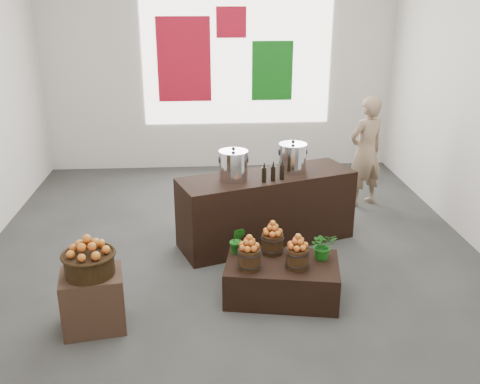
{
  "coord_description": "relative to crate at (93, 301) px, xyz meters",
  "views": [
    {
      "loc": [
        -0.31,
        -5.77,
        2.96
      ],
      "look_at": [
        0.07,
        -0.4,
        0.94
      ],
      "focal_mm": 40.0,
      "sensor_mm": 36.0,
      "label": 1
    }
  ],
  "objects": [
    {
      "name": "ground",
      "position": [
        1.36,
        1.4,
        -0.28
      ],
      "size": [
        7.0,
        7.0,
        0.0
      ],
      "primitive_type": "plane",
      "color": "#3B3B39",
      "rests_on": "ground"
    },
    {
      "name": "apples_in_bucket_front_right",
      "position": [
        1.95,
        0.29,
        0.4
      ],
      "size": [
        0.17,
        0.17,
        0.15
      ],
      "primitive_type": null,
      "color": "#9F051B",
      "rests_on": "apple_bucket_front_right"
    },
    {
      "name": "stock_pot_left",
      "position": [
        1.4,
        1.58,
        0.77
      ],
      "size": [
        0.33,
        0.33,
        0.33
      ],
      "primitive_type": "cylinder",
      "color": "silver",
      "rests_on": "counter"
    },
    {
      "name": "apple_bucket_rear",
      "position": [
        1.75,
        0.63,
        0.22
      ],
      "size": [
        0.23,
        0.23,
        0.21
      ],
      "primitive_type": "cylinder",
      "color": "#331E0E",
      "rests_on": "display_table"
    },
    {
      "name": "display_table",
      "position": [
        1.82,
        0.4,
        -0.08
      ],
      "size": [
        1.24,
        0.89,
        0.39
      ],
      "primitive_type": "cube",
      "rotation": [
        0.0,
        0.0,
        -0.18
      ],
      "color": "black",
      "rests_on": "ground"
    },
    {
      "name": "oil_cruets",
      "position": [
        1.89,
        1.52,
        0.73
      ],
      "size": [
        0.24,
        0.13,
        0.25
      ],
      "primitive_type": null,
      "rotation": [
        0.0,
        0.0,
        0.34
      ],
      "color": "black",
      "rests_on": "counter"
    },
    {
      "name": "apples_in_bucket_front_left",
      "position": [
        1.48,
        0.31,
        0.4
      ],
      "size": [
        0.17,
        0.17,
        0.15
      ],
      "primitive_type": null,
      "color": "#9F051B",
      "rests_on": "apple_bucket_front_left"
    },
    {
      "name": "deco_red_upper",
      "position": [
        1.56,
        4.87,
        2.22
      ],
      "size": [
        0.5,
        0.04,
        0.5
      ],
      "primitive_type": "cube",
      "color": "#B20D23",
      "rests_on": "back_wall"
    },
    {
      "name": "apples_in_bucket_rear",
      "position": [
        1.75,
        0.63,
        0.4
      ],
      "size": [
        0.17,
        0.17,
        0.15
      ],
      "primitive_type": null,
      "color": "#9F051B",
      "rests_on": "apple_bucket_rear"
    },
    {
      "name": "stock_pot_center",
      "position": [
        2.14,
        1.84,
        0.77
      ],
      "size": [
        0.33,
        0.33,
        0.33
      ],
      "primitive_type": "cylinder",
      "color": "silver",
      "rests_on": "counter"
    },
    {
      "name": "herb_garnish_left",
      "position": [
        1.38,
        0.64,
        0.27
      ],
      "size": [
        0.2,
        0.17,
        0.3
      ],
      "primitive_type": "imported",
      "rotation": [
        0.0,
        0.0,
        -0.27
      ],
      "color": "#145912",
      "rests_on": "display_table"
    },
    {
      "name": "back_opening",
      "position": [
        1.66,
        4.88,
        1.72
      ],
      "size": [
        3.2,
        0.02,
        2.4
      ],
      "primitive_type": "cube",
      "color": "white",
      "rests_on": "back_wall"
    },
    {
      "name": "crate",
      "position": [
        0.0,
        0.0,
        0.0
      ],
      "size": [
        0.62,
        0.54,
        0.56
      ],
      "primitive_type": "cube",
      "rotation": [
        0.0,
        0.0,
        0.17
      ],
      "color": "#432C1F",
      "rests_on": "ground"
    },
    {
      "name": "herb_garnish_right",
      "position": [
        2.25,
        0.46,
        0.26
      ],
      "size": [
        0.28,
        0.25,
        0.29
      ],
      "primitive_type": "imported",
      "rotation": [
        0.0,
        0.0,
        0.08
      ],
      "color": "#145912",
      "rests_on": "display_table"
    },
    {
      "name": "apple_bucket_front_left",
      "position": [
        1.48,
        0.31,
        0.22
      ],
      "size": [
        0.23,
        0.23,
        0.21
      ],
      "primitive_type": "cylinder",
      "color": "#331E0E",
      "rests_on": "display_table"
    },
    {
      "name": "back_wall",
      "position": [
        1.36,
        4.9,
        1.72
      ],
      "size": [
        6.0,
        0.04,
        4.0
      ],
      "primitive_type": "cube",
      "color": "silver",
      "rests_on": "ground"
    },
    {
      "name": "deco_red_left",
      "position": [
        0.76,
        4.87,
        1.62
      ],
      "size": [
        0.9,
        0.04,
        1.4
      ],
      "primitive_type": "cube",
      "color": "#B20D23",
      "rests_on": "back_wall"
    },
    {
      "name": "counter",
      "position": [
        1.82,
        1.73,
        0.16
      ],
      "size": [
        2.27,
        1.36,
        0.88
      ],
      "primitive_type": "cube",
      "rotation": [
        0.0,
        0.0,
        0.34
      ],
      "color": "black",
      "rests_on": "ground"
    },
    {
      "name": "apple_bucket_front_right",
      "position": [
        1.95,
        0.29,
        0.22
      ],
      "size": [
        0.23,
        0.23,
        0.21
      ],
      "primitive_type": "cylinder",
      "color": "#331E0E",
      "rests_on": "display_table"
    },
    {
      "name": "shopper",
      "position": [
        3.39,
        2.89,
        0.53
      ],
      "size": [
        0.69,
        0.59,
        1.61
      ],
      "primitive_type": "imported",
      "rotation": [
        0.0,
        0.0,
        3.56
      ],
      "color": "#8D7156",
      "rests_on": "ground"
    },
    {
      "name": "deco_green_right",
      "position": [
        2.26,
        4.87,
        1.42
      ],
      "size": [
        0.7,
        0.04,
        1.0
      ],
      "primitive_type": "cube",
      "color": "#0F6513",
      "rests_on": "back_wall"
    },
    {
      "name": "apples_in_basket",
      "position": [
        0.0,
        0.0,
        0.57
      ],
      "size": [
        0.35,
        0.35,
        0.19
      ],
      "primitive_type": null,
      "color": "#9F051B",
      "rests_on": "wicker_basket"
    },
    {
      "name": "wicker_basket",
      "position": [
        0.0,
        0.0,
        0.38
      ],
      "size": [
        0.45,
        0.45,
        0.2
      ],
      "primitive_type": "cylinder",
      "color": "black",
      "rests_on": "crate"
    }
  ]
}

